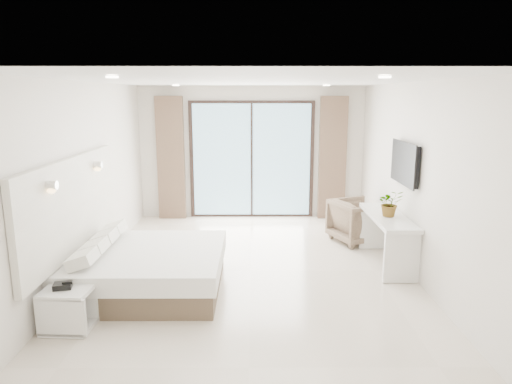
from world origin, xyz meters
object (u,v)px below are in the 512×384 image
bed (147,269)px  console_desk (387,228)px  nightstand (68,309)px  armchair (358,219)px

bed → console_desk: 3.52m
nightstand → armchair: size_ratio=0.66×
bed → console_desk: size_ratio=1.21×
bed → console_desk: bearing=14.9°
console_desk → nightstand: bearing=-154.0°
nightstand → armchair: armchair is taller
bed → armchair: (3.20, 2.01, 0.13)m
nightstand → armchair: 4.90m
nightstand → console_desk: size_ratio=0.34×
bed → armchair: armchair is taller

